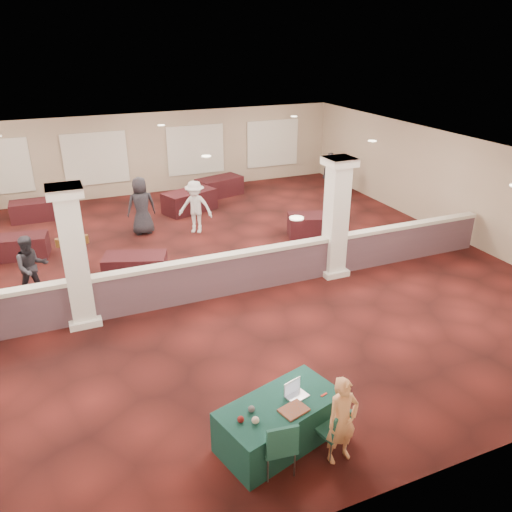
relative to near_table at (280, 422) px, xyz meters
name	(u,v)px	position (x,y,z in m)	size (l,w,h in m)	color
ground	(211,270)	(0.96, 6.50, -0.38)	(16.00, 16.00, 0.00)	#451411
wall_back	(147,154)	(0.96, 14.50, 1.22)	(16.00, 0.04, 3.20)	gray
wall_front	(397,405)	(0.96, -1.50, 1.22)	(16.00, 0.04, 3.20)	gray
wall_right	(446,183)	(8.96, 6.50, 1.22)	(0.04, 16.00, 3.20)	gray
ceiling	(206,156)	(0.96, 6.50, 2.82)	(16.00, 16.00, 0.02)	white
partition_wall	(229,273)	(0.96, 5.00, 0.19)	(15.60, 0.28, 1.10)	#523740
column_left	(75,256)	(-2.54, 5.00, 1.26)	(0.72, 0.72, 3.20)	white
column_right	(336,217)	(3.96, 5.00, 1.26)	(0.72, 0.72, 3.20)	white
sconce_left	(58,243)	(-2.82, 5.00, 1.62)	(0.12, 0.12, 0.18)	brown
sconce_right	(86,239)	(-2.26, 5.00, 1.62)	(0.12, 0.12, 0.18)	brown
near_table	(280,422)	(0.00, 0.00, 0.00)	(1.97, 0.99, 0.76)	#0E342C
conf_chair_main	(336,429)	(0.67, -0.58, 0.12)	(0.51, 0.51, 0.84)	#1C5144
conf_chair_side	(279,443)	(-0.29, -0.59, 0.21)	(0.56, 0.56, 0.99)	#1C5144
woman	(342,421)	(0.70, -0.68, 0.36)	(0.53, 0.35, 1.47)	#F6A86B
far_table_front_left	(19,247)	(-3.92, 9.50, -0.05)	(1.61, 0.80, 0.65)	black
far_table_front_center	(136,267)	(-1.04, 6.80, -0.05)	(1.63, 0.81, 0.66)	black
far_table_front_right	(316,226)	(4.89, 7.60, -0.02)	(1.77, 0.89, 0.72)	black
far_table_back_left	(36,210)	(-3.40, 12.80, -0.04)	(1.68, 0.84, 0.68)	black
far_table_back_center	(190,201)	(1.81, 11.57, 0.00)	(1.89, 0.95, 0.77)	black
far_table_back_right	(219,187)	(3.46, 13.00, -0.01)	(1.81, 0.91, 0.74)	black
attendee_a	(32,267)	(-3.52, 6.70, 0.43)	(0.78, 0.43, 1.63)	black
attendee_b	(195,207)	(1.43, 9.45, 0.49)	(1.11, 0.51, 1.73)	silver
attendee_c	(329,175)	(7.46, 11.21, 0.50)	(1.03, 0.49, 1.76)	black
attendee_d	(141,206)	(-0.20, 10.00, 0.56)	(0.93, 0.50, 1.88)	black
laptop_base	(297,396)	(0.31, 0.03, 0.39)	(0.34, 0.24, 0.02)	silver
laptop_screen	(292,386)	(0.28, 0.15, 0.51)	(0.34, 0.01, 0.23)	silver
screen_glow	(292,387)	(0.28, 0.14, 0.50)	(0.31, 0.00, 0.20)	#ACB7CF
knitting	(294,410)	(0.12, -0.24, 0.39)	(0.42, 0.31, 0.03)	#AB411B
yarn_cream	(255,420)	(-0.52, -0.25, 0.44)	(0.11, 0.11, 0.11)	beige
yarn_red	(241,419)	(-0.71, -0.15, 0.43)	(0.10, 0.10, 0.10)	#601513
yarn_grey	(251,409)	(-0.48, -0.01, 0.43)	(0.11, 0.11, 0.11)	#525358
scissors	(324,395)	(0.73, -0.10, 0.39)	(0.12, 0.03, 0.01)	red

